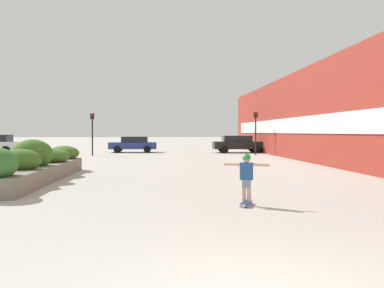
{
  "coord_description": "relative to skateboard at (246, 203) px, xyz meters",
  "views": [
    {
      "loc": [
        -0.98,
        -4.42,
        1.79
      ],
      "look_at": [
        0.32,
        14.9,
        1.25
      ],
      "focal_mm": 40.0,
      "sensor_mm": 36.0,
      "label": 1
    }
  ],
  "objects": [
    {
      "name": "planter_box",
      "position": [
        -6.66,
        5.73,
        0.51
      ],
      "size": [
        1.63,
        9.44,
        1.54
      ],
      "color": "slate",
      "rests_on": "ground_plane"
    },
    {
      "name": "traffic_light_left",
      "position": [
        -7.43,
        22.8,
        2.15
      ],
      "size": [
        0.28,
        0.3,
        3.23
      ],
      "color": "black",
      "rests_on": "ground_plane"
    },
    {
      "name": "skateboarder",
      "position": [
        -0.0,
        -0.0,
        0.74
      ],
      "size": [
        1.05,
        0.44,
        1.17
      ],
      "rotation": [
        0.0,
        0.0,
        -0.35
      ],
      "color": "tan",
      "rests_on": "skateboard"
    },
    {
      "name": "car_leftmost",
      "position": [
        14.28,
        30.17,
        0.75
      ],
      "size": [
        4.64,
        1.95,
        1.59
      ],
      "rotation": [
        0.0,
        0.0,
        -1.57
      ],
      "color": "#BCBCC1",
      "rests_on": "ground_plane"
    },
    {
      "name": "car_rightmost",
      "position": [
        4.53,
        26.73,
        0.72
      ],
      "size": [
        4.44,
        2.03,
        1.49
      ],
      "rotation": [
        0.0,
        0.0,
        -1.57
      ],
      "color": "black",
      "rests_on": "ground_plane"
    },
    {
      "name": "skateboard",
      "position": [
        0.0,
        0.0,
        0.0
      ],
      "size": [
        0.44,
        0.76,
        0.1
      ],
      "rotation": [
        0.0,
        0.0,
        -0.35
      ],
      "color": "navy",
      "rests_on": "ground_plane"
    },
    {
      "name": "building_wall_right",
      "position": [
        6.79,
        13.98,
        2.77
      ],
      "size": [
        0.67,
        48.34,
        5.71
      ],
      "color": "maroon",
      "rests_on": "ground_plane"
    },
    {
      "name": "car_center_right",
      "position": [
        -4.66,
        27.89,
        0.67
      ],
      "size": [
        4.16,
        1.89,
        1.4
      ],
      "rotation": [
        0.0,
        0.0,
        1.57
      ],
      "color": "navy",
      "rests_on": "ground_plane"
    },
    {
      "name": "traffic_light_right",
      "position": [
        5.22,
        22.85,
        2.25
      ],
      "size": [
        0.28,
        0.3,
        3.39
      ],
      "color": "black",
      "rests_on": "ground_plane"
    }
  ]
}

